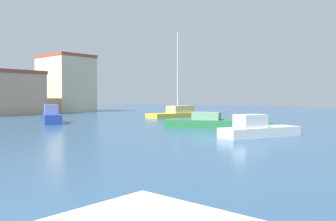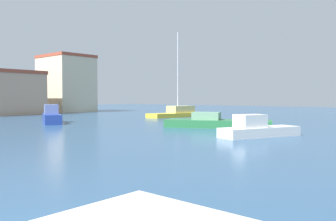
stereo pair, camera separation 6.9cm
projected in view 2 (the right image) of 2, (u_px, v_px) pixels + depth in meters
name	position (u px, v px, depth m)	size (l,w,h in m)	color
water	(77.00, 128.00, 29.14)	(160.00, 160.00, 0.00)	#2D5175
sailboat_yellow_center_channel	(179.00, 113.00, 46.13)	(9.07, 3.59, 11.00)	gold
motorboat_white_near_pier	(257.00, 129.00, 22.61)	(5.83, 3.54, 1.44)	white
motorboat_green_outer_mooring	(216.00, 123.00, 29.81)	(6.23, 9.15, 1.27)	#28703D
motorboat_blue_far_right	(52.00, 117.00, 34.71)	(3.74, 5.39, 1.84)	#233D93
waterfront_apartments	(66.00, 84.00, 62.16)	(7.17, 8.78, 9.94)	beige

